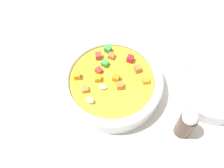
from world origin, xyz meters
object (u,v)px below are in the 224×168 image
object	(u,v)px
soup_bowl_main	(112,83)
pepper_shaker	(187,123)
side_bowl_small	(212,89)
spoon	(140,29)

from	to	relation	value
soup_bowl_main	pepper_shaker	bearing A→B (deg)	54.25
soup_bowl_main	pepper_shaker	world-z (taller)	pepper_shaker
soup_bowl_main	side_bowl_small	world-z (taller)	soup_bowl_main
spoon	soup_bowl_main	bearing A→B (deg)	119.05
pepper_shaker	spoon	bearing A→B (deg)	-166.40
spoon	side_bowl_small	distance (cm)	23.19
spoon	pepper_shaker	size ratio (longest dim) A/B	2.32
side_bowl_small	soup_bowl_main	bearing A→B (deg)	-94.68
soup_bowl_main	pepper_shaker	distance (cm)	17.17
spoon	pepper_shaker	distance (cm)	27.89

